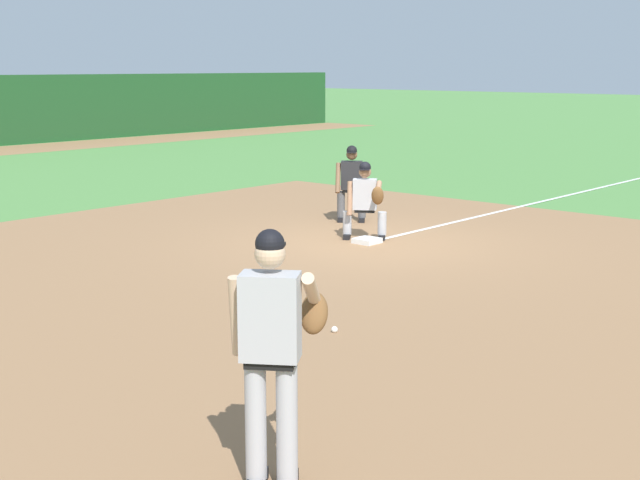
{
  "coord_description": "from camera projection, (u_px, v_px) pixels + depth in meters",
  "views": [
    {
      "loc": [
        -11.54,
        -9.08,
        2.93
      ],
      "look_at": [
        -5.18,
        -3.49,
        1.27
      ],
      "focal_mm": 50.0,
      "sensor_mm": 36.0,
      "label": 1
    }
  ],
  "objects": [
    {
      "name": "foul_line_stripe",
      "position": [
        592.0,
        190.0,
        21.39
      ],
      "size": [
        17.45,
        0.1,
        0.0
      ],
      "primitive_type": "cube",
      "color": "white",
      "rests_on": "ground"
    },
    {
      "name": "ground_plane",
      "position": [
        367.0,
        243.0,
        14.95
      ],
      "size": [
        160.0,
        160.0,
        0.0
      ],
      "primitive_type": "plane",
      "color": "#518942"
    },
    {
      "name": "umpire",
      "position": [
        352.0,
        181.0,
        16.86
      ],
      "size": [
        0.65,
        0.68,
        1.46
      ],
      "color": "black",
      "rests_on": "ground"
    },
    {
      "name": "infield_dirt_patch",
      "position": [
        339.0,
        316.0,
        10.61
      ],
      "size": [
        18.0,
        18.0,
        0.01
      ],
      "primitive_type": "cube",
      "color": "#936B47",
      "rests_on": "ground"
    },
    {
      "name": "first_base_bag",
      "position": [
        367.0,
        241.0,
        14.94
      ],
      "size": [
        0.38,
        0.38,
        0.09
      ],
      "primitive_type": "cube",
      "color": "white",
      "rests_on": "ground"
    },
    {
      "name": "pitcher",
      "position": [
        274.0,
        343.0,
        6.1
      ],
      "size": [
        0.85,
        0.57,
        1.86
      ],
      "color": "black",
      "rests_on": "ground"
    },
    {
      "name": "baseball",
      "position": [
        335.0,
        329.0,
        9.93
      ],
      "size": [
        0.07,
        0.07,
        0.07
      ],
      "primitive_type": "sphere",
      "color": "white",
      "rests_on": "ground"
    },
    {
      "name": "first_baseman",
      "position": [
        366.0,
        198.0,
        15.1
      ],
      "size": [
        0.8,
        1.05,
        1.34
      ],
      "color": "black",
      "rests_on": "ground"
    }
  ]
}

